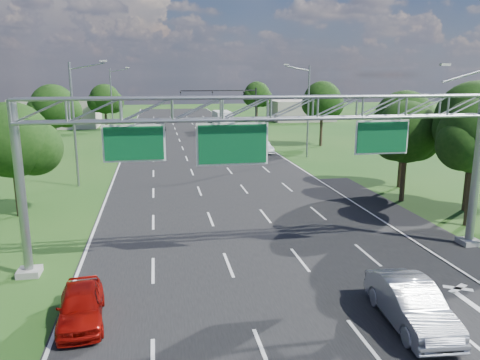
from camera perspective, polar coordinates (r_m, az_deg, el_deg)
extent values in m
plane|color=#174514|center=(40.78, -2.91, -0.09)|extent=(220.00, 220.00, 0.00)
cube|color=black|center=(40.78, -2.91, -0.09)|extent=(18.00, 180.00, 0.02)
cube|color=black|center=(29.37, 21.72, -6.11)|extent=(3.00, 30.00, 0.02)
cube|color=gray|center=(28.48, 26.10, -6.78)|extent=(1.00, 1.00, 0.30)
cylinder|color=gray|center=(27.53, 26.87, 0.82)|extent=(0.44, 0.44, 8.00)
cube|color=gray|center=(23.97, -24.28, -10.19)|extent=(1.00, 1.00, 0.30)
cylinder|color=gray|center=(22.83, -25.16, -1.21)|extent=(0.40, 0.40, 8.00)
cylinder|color=gray|center=(26.35, 25.84, 11.43)|extent=(2.54, 0.12, 0.79)
cube|color=beige|center=(25.68, 23.73, 12.75)|extent=(0.50, 0.22, 0.12)
cube|color=white|center=(21.67, -12.78, 4.39)|extent=(2.80, 0.05, 1.70)
cube|color=#094E27|center=(21.61, -12.79, 4.37)|extent=(2.62, 0.05, 1.52)
cube|color=white|center=(21.95, -0.92, 4.41)|extent=(3.40, 0.05, 2.00)
cube|color=#094E27|center=(21.89, -0.89, 4.39)|extent=(3.22, 0.05, 1.82)
cube|color=white|center=(24.28, 16.90, 5.02)|extent=(2.80, 0.05, 1.70)
cube|color=#094E27|center=(24.23, 16.96, 5.00)|extent=(2.62, 0.05, 1.52)
cylinder|color=black|center=(76.35, 1.93, 8.54)|extent=(0.24, 0.24, 7.00)
cylinder|color=black|center=(75.16, -2.61, 10.84)|extent=(12.00, 0.18, 0.18)
imported|color=black|center=(74.62, -7.25, 10.32)|extent=(0.18, 0.22, 1.10)
imported|color=black|center=(75.05, -3.37, 10.41)|extent=(0.18, 0.22, 1.10)
imported|color=black|center=(75.82, 0.45, 10.45)|extent=(0.18, 0.22, 1.10)
cylinder|color=gray|center=(40.18, -19.58, 6.24)|extent=(0.20, 0.20, 10.00)
cylinder|color=gray|center=(39.80, -18.20, 13.07)|extent=(2.78, 0.12, 0.60)
cube|color=beige|center=(39.66, -16.33, 13.77)|extent=(0.55, 0.22, 0.12)
cylinder|color=gray|center=(74.84, -15.38, 9.17)|extent=(0.20, 0.20, 10.00)
cylinder|color=gray|center=(74.64, -14.58, 12.82)|extent=(2.78, 0.12, 0.60)
cube|color=beige|center=(74.56, -13.57, 13.18)|extent=(0.55, 0.22, 0.12)
cylinder|color=gray|center=(52.29, 8.30, 8.16)|extent=(0.20, 0.20, 10.00)
cylinder|color=gray|center=(51.74, 7.07, 13.36)|extent=(2.78, 0.12, 0.60)
cube|color=beige|center=(51.38, 5.65, 13.85)|extent=(0.55, 0.22, 0.12)
cylinder|color=#2D2116|center=(31.49, 26.16, -1.74)|extent=(0.36, 0.36, 3.74)
sphere|color=black|center=(30.87, 26.82, 4.80)|extent=(4.40, 4.40, 4.40)
sphere|color=black|center=(30.10, 25.56, 3.91)|extent=(3.08, 3.08, 3.08)
cylinder|color=#2D2116|center=(34.96, 25.98, -0.03)|extent=(0.36, 0.36, 4.18)
sphere|color=black|center=(34.38, 26.64, 6.64)|extent=(5.00, 5.00, 5.00)
sphere|color=black|center=(33.53, 25.31, 5.78)|extent=(3.50, 3.50, 3.50)
cylinder|color=#2D2116|center=(35.89, 19.24, 0.14)|extent=(0.36, 0.36, 3.30)
sphere|color=black|center=(35.35, 19.65, 5.54)|extent=(4.40, 4.40, 4.40)
sphere|color=black|center=(36.31, 20.78, 4.75)|extent=(3.30, 3.30, 3.30)
sphere|color=black|center=(34.66, 18.41, 4.77)|extent=(3.08, 3.08, 3.08)
cylinder|color=#2D2116|center=(40.25, 18.98, 1.62)|extent=(0.36, 0.36, 3.52)
sphere|color=black|center=(39.75, 19.36, 6.83)|extent=(4.80, 4.80, 4.80)
sphere|color=black|center=(40.75, 20.51, 6.02)|extent=(3.60, 3.60, 3.60)
sphere|color=black|center=(39.02, 18.14, 6.11)|extent=(3.36, 3.36, 3.36)
cylinder|color=#2D2116|center=(33.56, -25.48, -1.43)|extent=(0.36, 0.36, 3.08)
sphere|color=black|center=(32.96, -26.05, 4.42)|extent=(4.80, 4.80, 4.80)
sphere|color=black|center=(33.11, -23.77, 3.61)|extent=(3.60, 3.60, 3.60)
cylinder|color=#2D2116|center=(56.01, -21.51, 4.48)|extent=(0.36, 0.36, 3.74)
sphere|color=black|center=(55.65, -21.83, 8.34)|extent=(4.80, 4.80, 4.80)
sphere|color=black|center=(55.86, -20.49, 7.84)|extent=(3.60, 3.60, 3.60)
sphere|color=black|center=(55.61, -22.95, 7.75)|extent=(3.36, 3.36, 3.36)
cylinder|color=#2D2116|center=(80.19, -16.01, 6.94)|extent=(0.36, 0.36, 3.30)
sphere|color=black|center=(79.94, -16.17, 9.48)|extent=(4.80, 4.80, 4.80)
sphere|color=black|center=(80.26, -15.25, 9.12)|extent=(3.60, 3.60, 3.60)
sphere|color=black|center=(79.79, -16.95, 9.08)|extent=(3.36, 3.36, 3.36)
cylinder|color=#2D2116|center=(61.58, 9.86, 5.95)|extent=(0.36, 0.36, 3.96)
sphere|color=black|center=(61.25, 10.00, 9.57)|extent=(4.80, 4.80, 4.80)
sphere|color=black|center=(62.08, 10.90, 9.02)|extent=(3.60, 3.60, 3.60)
sphere|color=black|center=(60.63, 9.11, 9.12)|extent=(3.36, 3.36, 3.36)
cylinder|color=#2D2116|center=(89.79, 2.06, 8.05)|extent=(0.36, 0.36, 3.52)
sphere|color=black|center=(89.57, 2.08, 10.40)|extent=(4.80, 4.80, 4.80)
sphere|color=black|center=(90.24, 2.78, 10.03)|extent=(3.60, 3.60, 3.60)
sphere|color=black|center=(89.07, 1.43, 10.08)|extent=(3.36, 3.36, 3.36)
cube|color=#A89B8D|center=(89.33, -21.35, 7.65)|extent=(14.00, 10.00, 5.00)
cube|color=#A89B8D|center=(96.20, 7.44, 8.41)|extent=(12.00, 9.00, 4.00)
imported|color=#900B06|center=(18.85, -18.83, -14.25)|extent=(1.97, 4.16, 1.37)
imported|color=#A8ABB3|center=(18.78, 20.12, -14.01)|extent=(2.08, 5.05, 1.63)
imported|color=black|center=(82.37, -3.35, 6.80)|extent=(2.09, 4.33, 1.19)
imported|color=black|center=(79.48, -9.68, 6.53)|extent=(1.82, 4.32, 1.46)
imported|color=silver|center=(55.28, 2.78, 4.03)|extent=(1.94, 4.38, 1.40)
cube|color=silver|center=(77.20, -2.16, 7.24)|extent=(2.61, 6.20, 3.07)
cube|color=silver|center=(73.02, -1.68, 6.49)|extent=(2.41, 2.31, 2.25)
cylinder|color=black|center=(73.14, -2.57, 6.00)|extent=(0.36, 1.02, 1.02)
cylinder|color=black|center=(73.47, -0.82, 6.05)|extent=(0.36, 1.02, 1.02)
cylinder|color=black|center=(79.19, -3.17, 6.51)|extent=(0.36, 1.02, 1.02)
cylinder|color=black|center=(79.50, -1.55, 6.55)|extent=(0.36, 1.02, 1.02)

